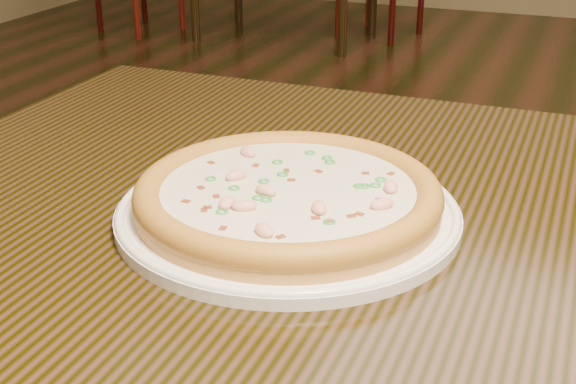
% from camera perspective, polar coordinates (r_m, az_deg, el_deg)
% --- Properties ---
extents(hero_table, '(1.20, 0.80, 0.75)m').
position_cam_1_polar(hero_table, '(0.86, 8.75, -7.78)').
color(hero_table, black).
rests_on(hero_table, ground).
extents(plate, '(0.34, 0.34, 0.02)m').
position_cam_1_polar(plate, '(0.80, 0.00, -1.40)').
color(plate, white).
rests_on(plate, hero_table).
extents(pizza, '(0.31, 0.31, 0.03)m').
position_cam_1_polar(pizza, '(0.79, 0.00, -0.20)').
color(pizza, tan).
rests_on(pizza, plate).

